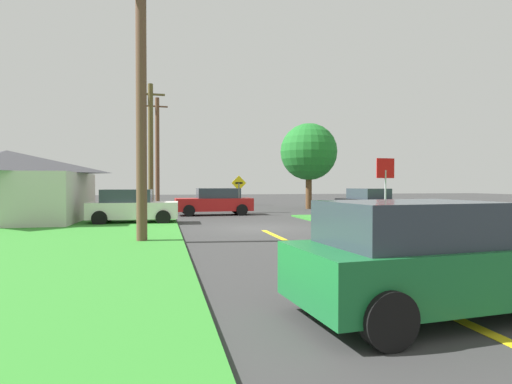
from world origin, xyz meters
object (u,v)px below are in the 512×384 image
object	(u,v)px
utility_pole_near	(141,104)
barn	(7,187)
car_behind_on_main_road	(427,259)
parked_car_near_building	(132,207)
utility_pole_far	(157,151)
utility_pole_mid	(151,147)
car_approaching_junction	(215,202)
car_on_crossroad	(367,203)
direction_sign	(239,191)
stop_sign	(385,179)
oak_tree_left	(309,152)

from	to	relation	value
utility_pole_near	barn	world-z (taller)	utility_pole_near
car_behind_on_main_road	barn	xyz separation A→B (m)	(-10.90, 17.00, 0.94)
parked_car_near_building	utility_pole_far	size ratio (longest dim) A/B	0.44
car_behind_on_main_road	utility_pole_mid	bearing A→B (deg)	95.72
utility_pole_near	utility_pole_far	bearing A→B (deg)	89.54
parked_car_near_building	car_approaching_junction	world-z (taller)	same
car_on_crossroad	utility_pole_near	distance (m)	15.23
direction_sign	barn	world-z (taller)	barn
car_approaching_junction	car_behind_on_main_road	world-z (taller)	same
utility_pole_near	car_approaching_junction	bearing A→B (deg)	72.34
stop_sign	car_on_crossroad	distance (m)	7.69
barn	stop_sign	bearing A→B (deg)	-23.63
stop_sign	parked_car_near_building	size ratio (longest dim) A/B	0.70
utility_pole_mid	oak_tree_left	world-z (taller)	utility_pole_mid
stop_sign	direction_sign	bearing A→B (deg)	-69.84
utility_pole_mid	car_approaching_junction	bearing A→B (deg)	-31.33
stop_sign	utility_pole_far	world-z (taller)	utility_pole_far
car_behind_on_main_road	direction_sign	xyz separation A→B (m)	(0.79, 19.55, 0.68)
stop_sign	parked_car_near_building	distance (m)	11.47
utility_pole_near	utility_pole_far	xyz separation A→B (m)	(0.19, 24.06, 0.38)
parked_car_near_building	utility_pole_far	distance (m)	17.68
car_approaching_junction	car_on_crossroad	size ratio (longest dim) A/B	1.12
car_approaching_junction	barn	size ratio (longest dim) A/B	0.66
car_behind_on_main_road	utility_pole_far	distance (m)	33.10
parked_car_near_building	car_approaching_junction	bearing A→B (deg)	49.45
car_behind_on_main_road	stop_sign	bearing A→B (deg)	58.22
car_on_crossroad	barn	distance (m)	18.73
stop_sign	direction_sign	distance (m)	10.42
stop_sign	car_approaching_junction	world-z (taller)	stop_sign
utility_pole_mid	direction_sign	distance (m)	6.59
utility_pole_mid	utility_pole_far	size ratio (longest dim) A/B	0.88
car_on_crossroad	direction_sign	size ratio (longest dim) A/B	1.74
car_approaching_junction	car_on_crossroad	xyz separation A→B (m)	(8.36, -3.16, -0.00)
utility_pole_mid	car_behind_on_main_road	bearing A→B (deg)	-79.03
car_approaching_junction	utility_pole_far	distance (m)	13.45
direction_sign	oak_tree_left	xyz separation A→B (m)	(6.38, 5.65, 2.82)
utility_pole_far	direction_sign	size ratio (longest dim) A/B	3.93
utility_pole_far	utility_pole_mid	bearing A→B (deg)	-91.66
direction_sign	oak_tree_left	bearing A→B (deg)	41.52
parked_car_near_building	utility_pole_mid	bearing A→B (deg)	86.99
car_approaching_junction	car_behind_on_main_road	distance (m)	20.26
car_behind_on_main_road	utility_pole_far	xyz separation A→B (m)	(-4.09, 32.61, 3.97)
parked_car_near_building	oak_tree_left	world-z (taller)	oak_tree_left
utility_pole_near	direction_sign	bearing A→B (deg)	65.25
stop_sign	utility_pole_far	distance (m)	24.49
car_on_crossroad	stop_sign	bearing A→B (deg)	151.52
parked_car_near_building	barn	distance (m)	6.14
parked_car_near_building	car_on_crossroad	xyz separation A→B (m)	(12.86, 1.68, -0.00)
utility_pole_mid	direction_sign	bearing A→B (deg)	-30.36
stop_sign	direction_sign	xyz separation A→B (m)	(-4.22, 9.52, -0.57)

